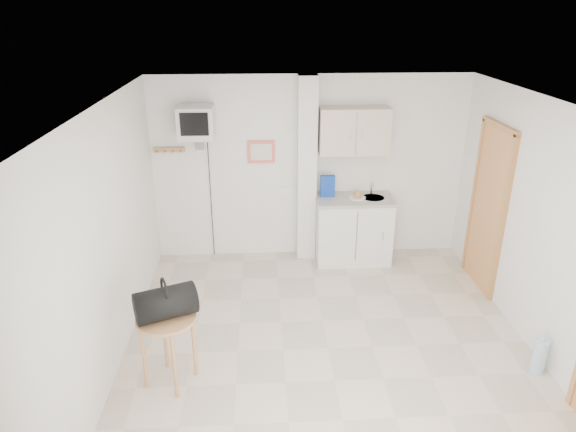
{
  "coord_description": "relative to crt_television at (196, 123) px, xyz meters",
  "views": [
    {
      "loc": [
        -0.66,
        -4.37,
        3.32
      ],
      "look_at": [
        -0.38,
        0.6,
        1.25
      ],
      "focal_mm": 32.0,
      "sensor_mm": 36.0,
      "label": 1
    }
  ],
  "objects": [
    {
      "name": "ground",
      "position": [
        1.45,
        -2.02,
        -1.94
      ],
      "size": [
        4.5,
        4.5,
        0.0
      ],
      "primitive_type": "plane",
      "color": "beige",
      "rests_on": "ground"
    },
    {
      "name": "room_envelope",
      "position": [
        1.69,
        -1.93,
        -0.4
      ],
      "size": [
        4.24,
        4.54,
        2.55
      ],
      "color": "white",
      "rests_on": "ground"
    },
    {
      "name": "kitchenette",
      "position": [
        2.02,
        -0.02,
        -1.13
      ],
      "size": [
        1.03,
        0.58,
        2.1
      ],
      "color": "silver",
      "rests_on": "ground"
    },
    {
      "name": "crt_television",
      "position": [
        0.0,
        0.0,
        0.0
      ],
      "size": [
        0.44,
        0.45,
        2.15
      ],
      "color": "slate",
      "rests_on": "ground"
    },
    {
      "name": "round_table",
      "position": [
        -0.09,
        -2.44,
        -1.34
      ],
      "size": [
        0.54,
        0.54,
        0.72
      ],
      "rotation": [
        0.0,
        0.0,
        0.35
      ],
      "color": "#A8734D",
      "rests_on": "ground"
    },
    {
      "name": "duffel_bag",
      "position": [
        -0.08,
        -2.44,
        -1.07
      ],
      "size": [
        0.6,
        0.48,
        0.39
      ],
      "rotation": [
        0.0,
        0.0,
        0.4
      ],
      "color": "black",
      "rests_on": "round_table"
    },
    {
      "name": "water_bottle",
      "position": [
        3.43,
        -2.49,
        -1.75
      ],
      "size": [
        0.13,
        0.13,
        0.4
      ],
      "color": "#A1C5D6",
      "rests_on": "ground"
    }
  ]
}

